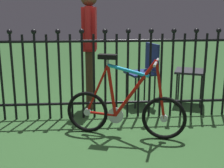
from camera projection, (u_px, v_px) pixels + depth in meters
name	position (u px, v px, depth m)	size (l,w,h in m)	color
ground_plane	(102.00, 136.00, 3.37)	(20.00, 20.00, 0.00)	#2F592B
iron_fence	(92.00, 72.00, 3.80)	(4.46, 0.07, 1.18)	black
bicycle	(124.00, 108.00, 3.33)	(1.28, 0.52, 0.90)	black
chair_charcoal	(197.00, 66.00, 4.37)	(0.55, 0.55, 0.91)	black
chair_navy	(146.00, 68.00, 4.38)	(0.48, 0.47, 0.88)	black
person_visitor	(90.00, 39.00, 4.13)	(0.22, 0.47, 1.62)	#4C3823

